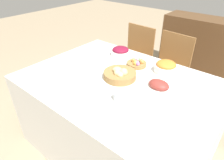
{
  "coord_description": "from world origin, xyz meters",
  "views": [
    {
      "loc": [
        0.87,
        -1.14,
        1.66
      ],
      "look_at": [
        -0.01,
        -0.09,
        0.82
      ],
      "focal_mm": 32.0,
      "sensor_mm": 36.0,
      "label": 1
    }
  ],
  "objects_px": {
    "bread_basket": "(120,74)",
    "fork": "(63,91)",
    "chair_far_center": "(168,69)",
    "sideboard": "(204,49)",
    "drinking_cup": "(118,96)",
    "butter_dish": "(69,75)",
    "ham_platter": "(159,85)",
    "spoon": "(96,110)",
    "carrot_bowl": "(166,67)",
    "egg_basket": "(137,63)",
    "dinner_plate": "(77,99)",
    "beet_salad_bowl": "(120,51)",
    "knife": "(92,108)",
    "chair_far_left": "(134,58)"
  },
  "relations": [
    {
      "from": "spoon",
      "to": "sideboard",
      "type": "bearing_deg",
      "value": 93.26
    },
    {
      "from": "knife",
      "to": "carrot_bowl",
      "type": "bearing_deg",
      "value": 76.36
    },
    {
      "from": "egg_basket",
      "to": "fork",
      "type": "xyz_separation_m",
      "value": [
        -0.2,
        -0.72,
        -0.03
      ]
    },
    {
      "from": "carrot_bowl",
      "to": "knife",
      "type": "relative_size",
      "value": 1.09
    },
    {
      "from": "chair_far_center",
      "to": "ham_platter",
      "type": "xyz_separation_m",
      "value": [
        0.29,
        -0.85,
        0.31
      ]
    },
    {
      "from": "beet_salad_bowl",
      "to": "butter_dish",
      "type": "height_order",
      "value": "beet_salad_bowl"
    },
    {
      "from": "sideboard",
      "to": "butter_dish",
      "type": "xyz_separation_m",
      "value": [
        -0.48,
        -2.22,
        0.33
      ]
    },
    {
      "from": "bread_basket",
      "to": "spoon",
      "type": "distance_m",
      "value": 0.46
    },
    {
      "from": "dinner_plate",
      "to": "drinking_cup",
      "type": "xyz_separation_m",
      "value": [
        0.24,
        0.18,
        0.03
      ]
    },
    {
      "from": "chair_far_left",
      "to": "spoon",
      "type": "bearing_deg",
      "value": -63.26
    },
    {
      "from": "chair_far_left",
      "to": "sideboard",
      "type": "distance_m",
      "value": 1.19
    },
    {
      "from": "sideboard",
      "to": "bread_basket",
      "type": "xyz_separation_m",
      "value": [
        -0.13,
        -1.96,
        0.35
      ]
    },
    {
      "from": "drinking_cup",
      "to": "spoon",
      "type": "bearing_deg",
      "value": -105.09
    },
    {
      "from": "sideboard",
      "to": "egg_basket",
      "type": "height_order",
      "value": "sideboard"
    },
    {
      "from": "chair_far_left",
      "to": "beet_salad_bowl",
      "type": "distance_m",
      "value": 0.66
    },
    {
      "from": "bread_basket",
      "to": "fork",
      "type": "distance_m",
      "value": 0.49
    },
    {
      "from": "sideboard",
      "to": "drinking_cup",
      "type": "distance_m",
      "value": 2.24
    },
    {
      "from": "fork",
      "to": "chair_far_center",
      "type": "bearing_deg",
      "value": 76.04
    },
    {
      "from": "egg_basket",
      "to": "ham_platter",
      "type": "bearing_deg",
      "value": -31.09
    },
    {
      "from": "spoon",
      "to": "butter_dish",
      "type": "bearing_deg",
      "value": 162.99
    },
    {
      "from": "ham_platter",
      "to": "fork",
      "type": "bearing_deg",
      "value": -136.96
    },
    {
      "from": "ham_platter",
      "to": "spoon",
      "type": "relative_size",
      "value": 1.37
    },
    {
      "from": "fork",
      "to": "butter_dish",
      "type": "distance_m",
      "value": 0.22
    },
    {
      "from": "ham_platter",
      "to": "fork",
      "type": "height_order",
      "value": "ham_platter"
    },
    {
      "from": "carrot_bowl",
      "to": "bread_basket",
      "type": "bearing_deg",
      "value": -125.43
    },
    {
      "from": "knife",
      "to": "drinking_cup",
      "type": "relative_size",
      "value": 2.58
    },
    {
      "from": "spoon",
      "to": "egg_basket",
      "type": "bearing_deg",
      "value": 105.02
    },
    {
      "from": "butter_dish",
      "to": "knife",
      "type": "bearing_deg",
      "value": -21.49
    },
    {
      "from": "ham_platter",
      "to": "spoon",
      "type": "distance_m",
      "value": 0.55
    },
    {
      "from": "ham_platter",
      "to": "knife",
      "type": "distance_m",
      "value": 0.56
    },
    {
      "from": "chair_far_left",
      "to": "ham_platter",
      "type": "relative_size",
      "value": 3.55
    },
    {
      "from": "beet_salad_bowl",
      "to": "carrot_bowl",
      "type": "bearing_deg",
      "value": -3.22
    },
    {
      "from": "egg_basket",
      "to": "dinner_plate",
      "type": "distance_m",
      "value": 0.73
    },
    {
      "from": "carrot_bowl",
      "to": "beet_salad_bowl",
      "type": "height_order",
      "value": "carrot_bowl"
    },
    {
      "from": "ham_platter",
      "to": "dinner_plate",
      "type": "relative_size",
      "value": 0.93
    },
    {
      "from": "bread_basket",
      "to": "chair_far_center",
      "type": "bearing_deg",
      "value": 87.71
    },
    {
      "from": "chair_far_center",
      "to": "fork",
      "type": "distance_m",
      "value": 1.41
    },
    {
      "from": "egg_basket",
      "to": "spoon",
      "type": "height_order",
      "value": "egg_basket"
    },
    {
      "from": "fork",
      "to": "chair_far_left",
      "type": "bearing_deg",
      "value": 96.85
    },
    {
      "from": "sideboard",
      "to": "drinking_cup",
      "type": "xyz_separation_m",
      "value": [
        0.05,
        -2.21,
        0.35
      ]
    },
    {
      "from": "sideboard",
      "to": "carrot_bowl",
      "type": "height_order",
      "value": "sideboard"
    },
    {
      "from": "sideboard",
      "to": "butter_dish",
      "type": "relative_size",
      "value": 10.91
    },
    {
      "from": "chair_far_left",
      "to": "ham_platter",
      "type": "height_order",
      "value": "chair_far_left"
    },
    {
      "from": "spoon",
      "to": "butter_dish",
      "type": "xyz_separation_m",
      "value": [
        -0.48,
        0.18,
        0.01
      ]
    },
    {
      "from": "egg_basket",
      "to": "bread_basket",
      "type": "bearing_deg",
      "value": -86.66
    },
    {
      "from": "dinner_plate",
      "to": "drinking_cup",
      "type": "height_order",
      "value": "drinking_cup"
    },
    {
      "from": "ham_platter",
      "to": "knife",
      "type": "xyz_separation_m",
      "value": [
        -0.23,
        -0.51,
        -0.02
      ]
    },
    {
      "from": "chair_far_left",
      "to": "bread_basket",
      "type": "distance_m",
      "value": 1.08
    },
    {
      "from": "drinking_cup",
      "to": "butter_dish",
      "type": "xyz_separation_m",
      "value": [
        -0.53,
        -0.01,
        -0.02
      ]
    },
    {
      "from": "carrot_bowl",
      "to": "drinking_cup",
      "type": "distance_m",
      "value": 0.61
    }
  ]
}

